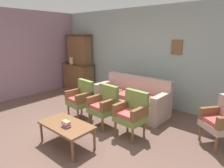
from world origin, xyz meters
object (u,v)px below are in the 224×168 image
at_px(floral_couch, 131,99).
at_px(armchair_near_couch_end, 132,112).
at_px(armchair_by_doorway, 81,97).
at_px(book_stack_on_table, 66,124).
at_px(vase_on_cabinet, 71,61).
at_px(coffee_table, 66,126).
at_px(side_cabinet, 79,77).
at_px(wingback_chair_by_fireplace, 222,120).
at_px(armchair_near_cabinet, 104,104).

height_order(floral_couch, armchair_near_couch_end, same).
xyz_separation_m(armchair_by_doorway, book_stack_on_table, (0.85, -1.06, -0.03)).
distance_m(vase_on_cabinet, coffee_table, 3.82).
xyz_separation_m(side_cabinet, wingback_chair_by_fireplace, (4.84, -0.78, 0.03)).
relative_size(armchair_near_couch_end, book_stack_on_table, 5.40).
height_order(side_cabinet, coffee_table, side_cabinet).
height_order(wingback_chair_by_fireplace, book_stack_on_table, wingback_chair_by_fireplace).
xyz_separation_m(side_cabinet, armchair_near_couch_end, (3.42, -1.53, 0.03)).
height_order(side_cabinet, vase_on_cabinet, vase_on_cabinet).
bearing_deg(armchair_near_cabinet, wingback_chair_by_fireplace, 20.25).
bearing_deg(armchair_near_couch_end, wingback_chair_by_fireplace, 27.94).
xyz_separation_m(armchair_near_cabinet, wingback_chair_by_fireplace, (2.13, 0.78, 0.00)).
bearing_deg(vase_on_cabinet, side_cabinet, 49.45).
xyz_separation_m(armchair_by_doorway, wingback_chair_by_fireplace, (2.85, 0.81, 0.00)).
distance_m(coffee_table, book_stack_on_table, 0.15).
distance_m(vase_on_cabinet, armchair_near_couch_end, 3.86).
bearing_deg(side_cabinet, vase_on_cabinet, -130.55).
bearing_deg(floral_couch, armchair_near_cabinet, -89.31).
relative_size(vase_on_cabinet, coffee_table, 0.24).
distance_m(floral_couch, wingback_chair_by_fireplace, 2.16).
distance_m(floral_couch, armchair_near_cabinet, 1.07).
xyz_separation_m(wingback_chair_by_fireplace, coffee_table, (-2.09, -1.80, -0.12)).
xyz_separation_m(floral_couch, wingback_chair_by_fireplace, (2.14, -0.27, 0.17)).
xyz_separation_m(armchair_by_doorway, coffee_table, (0.76, -0.99, -0.12)).
distance_m(floral_couch, coffee_table, 2.07).
bearing_deg(floral_couch, wingback_chair_by_fireplace, -7.21).
height_order(vase_on_cabinet, book_stack_on_table, vase_on_cabinet).
bearing_deg(wingback_chair_by_fireplace, armchair_near_cabinet, -159.75).
height_order(armchair_by_doorway, book_stack_on_table, armchair_by_doorway).
height_order(vase_on_cabinet, armchair_by_doorway, vase_on_cabinet).
relative_size(vase_on_cabinet, book_stack_on_table, 1.45).
xyz_separation_m(side_cabinet, armchair_near_cabinet, (2.71, -1.56, 0.03)).
bearing_deg(coffee_table, armchair_by_doorway, 127.28).
bearing_deg(book_stack_on_table, armchair_near_couch_end, 62.02).
bearing_deg(book_stack_on_table, armchair_by_doorway, 128.64).
relative_size(armchair_near_cabinet, book_stack_on_table, 5.40).
relative_size(floral_couch, book_stack_on_table, 11.61).
relative_size(floral_couch, coffee_table, 1.93).
bearing_deg(armchair_by_doorway, armchair_near_couch_end, 2.25).
bearing_deg(armchair_near_cabinet, armchair_by_doorway, -178.23).
xyz_separation_m(floral_couch, armchair_near_cabinet, (0.01, -1.05, 0.17)).
relative_size(floral_couch, wingback_chair_by_fireplace, 2.15).
relative_size(side_cabinet, coffee_table, 1.16).
xyz_separation_m(armchair_near_couch_end, wingback_chair_by_fireplace, (1.41, 0.75, 0.00)).
relative_size(wingback_chair_by_fireplace, book_stack_on_table, 5.40).
height_order(floral_couch, coffee_table, floral_couch).
bearing_deg(armchair_near_couch_end, floral_couch, 125.35).
height_order(armchair_near_couch_end, book_stack_on_table, armchair_near_couch_end).
xyz_separation_m(armchair_by_doorway, armchair_near_cabinet, (0.73, 0.02, 0.00)).
bearing_deg(side_cabinet, coffee_table, -43.28).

